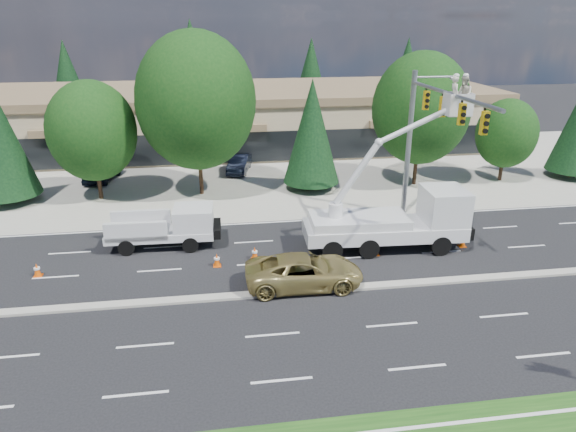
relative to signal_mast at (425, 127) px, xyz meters
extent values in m
plane|color=black|center=(-10.03, -7.04, -6.06)|extent=(140.00, 140.00, 0.00)
cube|color=gray|center=(-10.03, 12.96, -6.05)|extent=(140.00, 22.00, 0.01)
cube|color=gray|center=(-10.03, -7.04, -6.00)|extent=(120.00, 0.55, 0.12)
cube|color=tan|center=(-10.03, 22.96, -3.56)|extent=(50.00, 15.00, 5.00)
cube|color=brown|center=(-10.03, 22.96, -0.91)|extent=(50.40, 15.40, 0.70)
cube|color=black|center=(-10.03, 15.41, -4.56)|extent=(48.00, 0.12, 2.60)
cylinder|color=#332114|center=(-26.03, 7.96, -5.66)|extent=(0.26, 0.26, 0.80)
cylinder|color=#332114|center=(-20.03, 7.96, -4.73)|extent=(0.28, 0.28, 2.65)
ellipsoid|color=black|center=(-20.03, 7.96, -1.27)|extent=(5.89, 5.89, 6.77)
cylinder|color=#332114|center=(-13.03, 7.96, -4.23)|extent=(0.28, 0.28, 3.66)
ellipsoid|color=black|center=(-13.03, 7.96, 0.55)|extent=(8.13, 8.13, 9.35)
cylinder|color=#332114|center=(-5.03, 7.96, -5.66)|extent=(0.26, 0.26, 0.80)
cone|color=black|center=(-5.03, 7.96, -1.76)|extent=(4.07, 4.07, 7.43)
cylinder|color=#332114|center=(2.97, 7.96, -4.47)|extent=(0.28, 0.28, 3.17)
ellipsoid|color=black|center=(2.97, 7.96, -0.33)|extent=(7.05, 7.05, 8.11)
cylinder|color=#332114|center=(9.97, 7.96, -5.03)|extent=(0.28, 0.28, 2.04)
ellipsoid|color=black|center=(9.97, 7.96, -2.37)|extent=(4.54, 4.54, 5.22)
cylinder|color=#332114|center=(15.97, 7.96, -5.66)|extent=(0.26, 0.26, 0.80)
cylinder|color=#332114|center=(-28.03, 34.96, -5.66)|extent=(0.26, 0.26, 0.80)
cone|color=black|center=(-28.03, 34.96, -0.92)|extent=(4.86, 4.86, 8.88)
cylinder|color=#332114|center=(-14.03, 34.96, -5.66)|extent=(0.26, 0.26, 0.80)
cone|color=black|center=(-14.03, 34.96, 0.25)|extent=(5.96, 5.96, 10.89)
cylinder|color=#332114|center=(-0.03, 34.96, -5.66)|extent=(0.26, 0.26, 0.80)
cone|color=black|center=(-0.03, 34.96, -0.88)|extent=(4.89, 4.89, 8.93)
cylinder|color=#332114|center=(11.97, 34.96, -5.66)|extent=(0.26, 0.26, 0.80)
cone|color=black|center=(11.97, 34.96, -0.91)|extent=(4.87, 4.87, 8.89)
cylinder|color=gray|center=(-0.03, 2.16, -1.56)|extent=(0.32, 0.32, 9.00)
cylinder|color=gray|center=(-0.03, -2.84, 2.24)|extent=(0.20, 10.00, 0.20)
cylinder|color=gray|center=(1.27, 2.16, 2.54)|extent=(2.60, 0.12, 0.12)
cube|color=gold|center=(-0.03, 0.16, 1.49)|extent=(0.32, 0.22, 1.05)
cube|color=gold|center=(-0.03, -2.04, 1.49)|extent=(0.32, 0.22, 1.05)
cube|color=gold|center=(-0.03, -4.24, 1.49)|extent=(0.32, 0.22, 1.05)
cube|color=gold|center=(-0.03, -6.44, 1.49)|extent=(0.32, 0.22, 1.05)
cube|color=silver|center=(-15.13, -0.84, -5.24)|extent=(5.86, 2.31, 0.43)
cube|color=silver|center=(-13.30, -0.90, -4.56)|extent=(2.19, 2.14, 1.45)
cube|color=black|center=(-12.67, -0.92, -4.37)|extent=(0.14, 1.84, 0.97)
cube|color=silver|center=(-16.26, 0.11, -4.75)|extent=(3.29, 0.39, 1.06)
cube|color=silver|center=(-16.32, -1.72, -4.75)|extent=(3.29, 0.39, 1.06)
cube|color=silver|center=(-3.03, -2.84, -4.97)|extent=(8.81, 3.02, 0.76)
cube|color=silver|center=(0.23, -3.00, -3.83)|extent=(2.29, 2.65, 2.17)
cube|color=black|center=(1.04, -3.04, -3.67)|extent=(0.19, 2.18, 1.30)
cube|color=silver|center=(-4.44, -2.78, -4.37)|extent=(5.33, 2.74, 0.54)
cylinder|color=silver|center=(-5.74, -2.72, -3.77)|extent=(0.76, 0.76, 0.87)
cube|color=silver|center=(0.32, -3.00, 1.79)|extent=(1.24, 1.03, 1.17)
imported|color=beige|center=(0.08, -2.99, 2.23)|extent=(0.48, 0.70, 1.87)
imported|color=beige|center=(0.56, -3.01, 2.23)|extent=(0.75, 0.94, 1.87)
ellipsoid|color=white|center=(0.08, -2.99, 3.18)|extent=(0.28, 0.28, 0.20)
ellipsoid|color=white|center=(0.56, -3.01, 3.18)|extent=(0.28, 0.28, 0.20)
cube|color=#E04F07|center=(-20.91, -3.59, -6.04)|extent=(0.40, 0.40, 0.03)
cone|color=#E04F07|center=(-20.91, -3.59, -5.71)|extent=(0.36, 0.36, 0.70)
cylinder|color=white|center=(-20.91, -3.59, -5.64)|extent=(0.29, 0.29, 0.10)
cube|color=#E04F07|center=(-12.14, -3.76, -6.04)|extent=(0.40, 0.40, 0.03)
cone|color=#E04F07|center=(-12.14, -3.76, -5.71)|extent=(0.36, 0.36, 0.70)
cylinder|color=white|center=(-12.14, -3.76, -5.64)|extent=(0.29, 0.29, 0.10)
cube|color=#E04F07|center=(-10.15, -3.23, -6.04)|extent=(0.40, 0.40, 0.03)
cone|color=#E04F07|center=(-10.15, -3.23, -5.71)|extent=(0.36, 0.36, 0.70)
cylinder|color=white|center=(-10.15, -3.23, -5.64)|extent=(0.29, 0.29, 0.10)
cube|color=#E04F07|center=(-3.69, -3.65, -6.04)|extent=(0.40, 0.40, 0.03)
cone|color=#E04F07|center=(-3.69, -3.65, -5.71)|extent=(0.36, 0.36, 0.70)
cylinder|color=white|center=(-3.69, -3.65, -5.64)|extent=(0.29, 0.29, 0.10)
cube|color=#E04F07|center=(1.41, -3.31, -6.04)|extent=(0.40, 0.40, 0.03)
cone|color=#E04F07|center=(1.41, -3.31, -5.71)|extent=(0.36, 0.36, 0.70)
cylinder|color=white|center=(1.41, -3.31, -5.64)|extent=(0.29, 0.29, 0.10)
imported|color=tan|center=(-8.07, -6.44, -5.29)|extent=(5.59, 2.64, 1.54)
imported|color=black|center=(-20.73, 12.45, -5.29)|extent=(2.67, 4.75, 1.53)
imported|color=black|center=(-10.03, 13.19, -5.35)|extent=(2.38, 4.49, 1.41)
camera|label=1|loc=(-11.93, -27.63, 5.93)|focal=32.00mm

